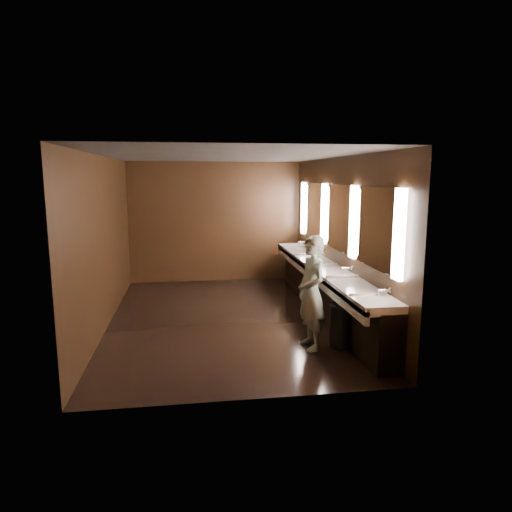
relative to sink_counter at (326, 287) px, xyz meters
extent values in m
plane|color=black|center=(-1.79, 0.00, -0.50)|extent=(6.00, 6.00, 0.00)
cube|color=#2D2D2B|center=(-1.79, 0.00, 2.30)|extent=(4.00, 6.00, 0.02)
cube|color=black|center=(-1.79, 3.00, 0.90)|extent=(4.00, 0.02, 2.80)
cube|color=black|center=(-1.79, -3.00, 0.90)|extent=(4.00, 0.02, 2.80)
cube|color=black|center=(-3.79, 0.00, 0.90)|extent=(0.02, 6.00, 2.80)
cube|color=black|center=(0.21, 0.00, 0.90)|extent=(0.02, 6.00, 2.80)
cube|color=black|center=(0.03, 0.00, -0.09)|extent=(0.36, 5.40, 0.81)
cube|color=white|center=(-0.07, 0.00, 0.35)|extent=(0.55, 5.40, 0.12)
cube|color=white|center=(-0.31, 0.00, 0.27)|extent=(0.06, 5.40, 0.18)
cylinder|color=silver|center=(0.12, -2.20, 0.49)|extent=(0.18, 0.04, 0.04)
cylinder|color=silver|center=(0.12, -0.73, 0.49)|extent=(0.18, 0.04, 0.04)
cylinder|color=silver|center=(0.12, 0.73, 0.49)|extent=(0.18, 0.04, 0.04)
cylinder|color=silver|center=(0.12, 2.20, 0.49)|extent=(0.18, 0.04, 0.04)
cube|color=white|center=(0.18, -2.40, 1.25)|extent=(0.06, 0.22, 1.15)
cube|color=white|center=(0.19, -1.60, 1.25)|extent=(0.03, 1.32, 1.15)
cube|color=white|center=(0.18, -0.80, 1.25)|extent=(0.06, 0.23, 1.15)
cube|color=white|center=(0.19, 0.00, 1.25)|extent=(0.03, 1.32, 1.15)
cube|color=white|center=(0.18, 0.80, 1.25)|extent=(0.06, 0.23, 1.15)
cube|color=white|center=(0.19, 1.60, 1.25)|extent=(0.03, 1.32, 1.15)
cube|color=white|center=(0.18, 2.40, 1.25)|extent=(0.06, 0.22, 1.15)
imported|color=#80B4BF|center=(-0.70, -1.57, 0.33)|extent=(0.48, 0.65, 1.65)
cylinder|color=black|center=(-0.22, -1.58, -0.18)|extent=(0.42, 0.42, 0.63)
camera|label=1|loc=(-2.41, -7.71, 1.97)|focal=32.00mm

